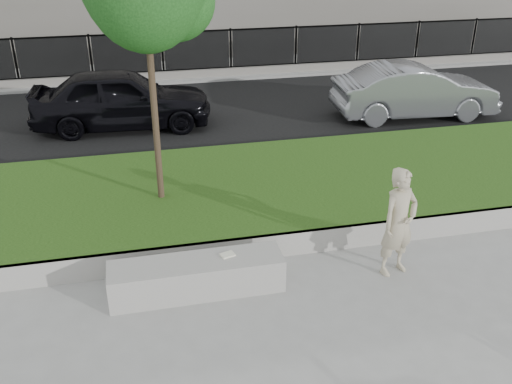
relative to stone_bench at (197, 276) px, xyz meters
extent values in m
plane|color=gray|center=(1.10, -0.40, -0.25)|extent=(90.00, 90.00, 0.00)
cube|color=#14330C|center=(1.10, 2.60, -0.05)|extent=(34.00, 4.00, 0.40)
cube|color=#9E9B94|center=(1.10, 0.64, -0.05)|extent=(34.00, 0.08, 0.40)
cube|color=black|center=(1.10, 8.10, -0.23)|extent=(34.00, 7.00, 0.04)
cube|color=gray|center=(1.10, 12.60, -0.19)|extent=(34.00, 3.00, 0.12)
cube|color=slate|center=(1.10, 11.60, -0.01)|extent=(32.00, 0.30, 0.24)
cube|color=black|center=(1.10, 11.60, 0.62)|extent=(32.00, 0.04, 1.50)
cube|color=black|center=(1.10, 11.60, 1.32)|extent=(32.00, 0.05, 0.05)
cube|color=black|center=(1.10, 11.60, 0.12)|extent=(32.00, 0.05, 0.05)
cube|color=#9E9B94|center=(0.00, 0.00, 0.00)|extent=(2.45, 0.61, 0.50)
imported|color=#BFB393|center=(2.96, -0.15, 0.59)|extent=(0.70, 0.57, 1.68)
cube|color=white|center=(0.46, 0.06, 0.26)|extent=(0.23, 0.19, 0.02)
cylinder|color=#38281C|center=(-0.30, 2.38, 2.42)|extent=(0.11, 0.11, 4.53)
sphere|color=#194316|center=(0.15, 2.56, 3.41)|extent=(1.27, 1.27, 1.27)
imported|color=black|center=(-0.86, 7.33, 0.53)|extent=(4.47, 2.03, 1.49)
imported|color=gray|center=(6.61, 6.47, 0.48)|extent=(4.29, 1.75, 1.38)
camera|label=1|loc=(-0.70, -6.75, 4.59)|focal=40.00mm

